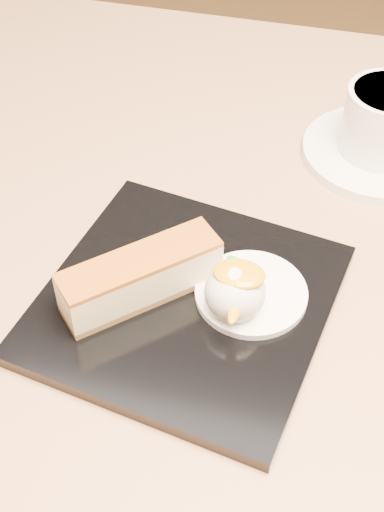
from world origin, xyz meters
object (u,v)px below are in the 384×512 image
(table, at_px, (192,343))
(saucer, at_px, (378,152))
(ice_cream_scoop, at_px, (235,292))
(cheesecake, at_px, (141,277))
(dessert_plate, at_px, (186,303))

(table, relative_size, saucer, 5.33)
(ice_cream_scoop, bearing_deg, cheesecake, 180.00)
(ice_cream_scoop, xyz_separation_m, saucer, (0.10, 0.24, -0.03))
(ice_cream_scoop, bearing_deg, table, 123.16)
(dessert_plate, distance_m, ice_cream_scoop, 0.05)
(table, xyz_separation_m, dessert_plate, (0.01, -0.08, 0.16))
(table, xyz_separation_m, cheesecake, (-0.02, -0.08, 0.19))
(table, distance_m, cheesecake, 0.21)
(saucer, bearing_deg, ice_cream_scoop, -111.77)
(dessert_plate, relative_size, saucer, 1.47)
(dessert_plate, height_order, ice_cream_scoop, ice_cream_scoop)
(ice_cream_scoop, bearing_deg, saucer, 68.23)
(cheesecake, distance_m, saucer, 0.30)
(dessert_plate, height_order, saucer, dessert_plate)
(dessert_plate, distance_m, saucer, 0.27)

